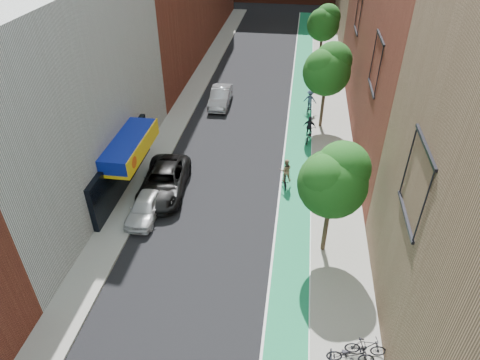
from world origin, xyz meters
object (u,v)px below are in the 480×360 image
at_px(parked_car_white, 146,206).
at_px(cyclist_lane_near, 285,175).
at_px(parked_car_black, 164,181).
at_px(parked_car_silver, 220,97).
at_px(cyclist_lane_far, 310,103).
at_px(cyclist_lane_mid, 309,132).

distance_m(parked_car_white, cyclist_lane_near, 8.91).
distance_m(parked_car_black, parked_car_silver, 13.13).
xyz_separation_m(parked_car_silver, cyclist_lane_far, (7.70, -0.42, 0.15)).
distance_m(parked_car_silver, cyclist_lane_far, 7.71).
distance_m(cyclist_lane_near, cyclist_lane_far, 10.99).
bearing_deg(parked_car_black, parked_car_white, -103.74).
height_order(parked_car_silver, cyclist_lane_mid, cyclist_lane_mid).
height_order(parked_car_white, parked_car_silver, parked_car_silver).
distance_m(parked_car_black, cyclist_lane_far, 15.48).
relative_size(cyclist_lane_mid, cyclist_lane_far, 0.97).
bearing_deg(parked_car_silver, cyclist_lane_far, -4.35).
bearing_deg(cyclist_lane_far, cyclist_lane_near, 97.47).
height_order(parked_car_white, parked_car_black, parked_car_black).
relative_size(parked_car_black, cyclist_lane_near, 2.98).
bearing_deg(parked_car_white, cyclist_lane_near, 29.08).
xyz_separation_m(parked_car_silver, cyclist_lane_mid, (7.70, -5.26, -0.03)).
height_order(parked_car_black, parked_car_silver, parked_car_black).
distance_m(cyclist_lane_near, cyclist_lane_mid, 6.22).
xyz_separation_m(parked_car_white, cyclist_lane_far, (9.30, 15.07, 0.24)).
relative_size(parked_car_white, cyclist_lane_mid, 1.99).
distance_m(parked_car_white, parked_car_black, 2.45).
xyz_separation_m(parked_car_black, parked_car_silver, (1.20, 13.08, -0.05)).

